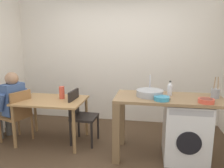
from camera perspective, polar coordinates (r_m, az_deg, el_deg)
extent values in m
plane|color=#4C3826|center=(3.26, -3.94, -20.01)|extent=(5.46, 5.46, 0.00)
cube|color=silver|center=(4.51, 1.13, 7.03)|extent=(4.60, 0.10, 2.70)
cube|color=tan|center=(3.70, -15.88, -4.24)|extent=(1.10, 0.76, 0.03)
cylinder|color=#977045|center=(3.80, -24.69, -10.39)|extent=(0.05, 0.05, 0.71)
cylinder|color=#977045|center=(3.35, -10.10, -12.37)|extent=(0.05, 0.05, 0.71)
cylinder|color=#977045|center=(4.32, -19.75, -7.38)|extent=(0.05, 0.05, 0.71)
cylinder|color=#977045|center=(3.93, -6.81, -8.60)|extent=(0.05, 0.05, 0.71)
cube|color=olive|center=(4.01, -24.38, -7.77)|extent=(0.51, 0.51, 0.04)
cube|color=olive|center=(3.80, -23.05, -5.12)|extent=(0.16, 0.37, 0.45)
cylinder|color=olive|center=(4.13, -27.66, -10.82)|extent=(0.04, 0.04, 0.45)
cylinder|color=olive|center=(4.32, -23.62, -9.51)|extent=(0.04, 0.04, 0.45)
cylinder|color=olive|center=(3.85, -24.68, -12.17)|extent=(0.04, 0.04, 0.45)
cylinder|color=olive|center=(4.05, -20.50, -10.66)|extent=(0.04, 0.04, 0.45)
cube|color=black|center=(3.64, -7.36, -8.74)|extent=(0.42, 0.42, 0.04)
cube|color=black|center=(3.63, -10.13, -5.12)|extent=(0.05, 0.38, 0.45)
cylinder|color=black|center=(3.82, -3.74, -11.24)|extent=(0.04, 0.04, 0.45)
cylinder|color=black|center=(3.51, -5.45, -13.44)|extent=(0.04, 0.04, 0.45)
cylinder|color=black|center=(3.93, -8.87, -10.69)|extent=(0.04, 0.04, 0.45)
cylinder|color=black|center=(3.63, -10.99, -12.73)|extent=(0.04, 0.04, 0.45)
cylinder|color=#595651|center=(4.39, -25.84, -9.34)|extent=(0.11, 0.11, 0.45)
cylinder|color=#595651|center=(4.09, -26.96, -6.90)|extent=(0.42, 0.27, 0.14)
cylinder|color=#595651|center=(4.18, -24.91, -6.31)|extent=(0.42, 0.27, 0.14)
cube|color=#3F598C|center=(3.92, -24.74, -3.62)|extent=(0.30, 0.39, 0.52)
cylinder|color=#3F598C|center=(3.83, -27.44, -4.43)|extent=(0.21, 0.15, 0.31)
cylinder|color=#3F598C|center=(4.06, -22.50, -3.15)|extent=(0.21, 0.15, 0.31)
sphere|color=#A57A5B|center=(3.85, -25.17, 1.34)|extent=(0.21, 0.21, 0.21)
sphere|color=black|center=(3.92, -25.58, 0.22)|extent=(0.12, 0.12, 0.12)
cube|color=olive|center=(3.14, 14.78, -3.71)|extent=(1.50, 0.68, 0.04)
cube|color=brown|center=(3.03, 1.15, -13.09)|extent=(0.10, 0.10, 0.88)
cube|color=brown|center=(3.56, 2.58, -9.25)|extent=(0.10, 0.10, 0.88)
cube|color=white|center=(3.32, 18.97, -11.68)|extent=(0.60, 0.60, 0.86)
cylinder|color=black|center=(3.06, 19.81, -14.64)|extent=(0.32, 0.02, 0.32)
cube|color=#B2B2B7|center=(2.92, 20.34, -7.26)|extent=(0.54, 0.01, 0.08)
cylinder|color=#9EA0A5|center=(3.11, 10.01, -2.40)|extent=(0.38, 0.38, 0.09)
cylinder|color=#B2B2B7|center=(3.26, 10.07, -0.03)|extent=(0.02, 0.02, 0.28)
cylinder|color=silver|center=(3.20, 15.14, -1.61)|extent=(0.07, 0.07, 0.16)
cone|color=silver|center=(3.18, 15.23, 0.12)|extent=(0.06, 0.06, 0.04)
cylinder|color=#262626|center=(3.18, 15.26, 0.66)|extent=(0.03, 0.03, 0.02)
cylinder|color=teal|center=(2.92, 13.11, -3.76)|extent=(0.20, 0.20, 0.06)
cylinder|color=#1E546B|center=(2.92, 13.12, -3.50)|extent=(0.16, 0.16, 0.03)
cylinder|color=gray|center=(3.28, 25.82, -2.29)|extent=(0.11, 0.11, 0.13)
cylinder|color=#99724C|center=(3.26, 25.69, 0.23)|extent=(0.01, 0.04, 0.18)
cylinder|color=#99724C|center=(3.25, 26.43, 0.13)|extent=(0.01, 0.05, 0.18)
cylinder|color=#D84C38|center=(2.99, 23.82, -4.13)|extent=(0.20, 0.20, 0.05)
cylinder|color=maroon|center=(2.99, 23.84, -3.87)|extent=(0.16, 0.16, 0.03)
cylinder|color=#D84C38|center=(3.70, -13.22, -2.21)|extent=(0.09, 0.09, 0.21)
cube|color=#B2B2B7|center=(3.03, 14.02, -3.74)|extent=(0.15, 0.06, 0.01)
cube|color=#262628|center=(3.03, 14.02, -3.74)|extent=(0.15, 0.06, 0.01)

